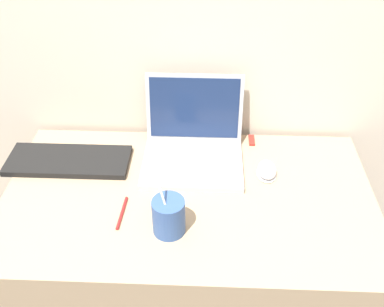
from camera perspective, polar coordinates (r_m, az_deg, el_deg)
desk at (r=1.67m, az=-0.39°, el=-14.62°), size 1.15×0.67×0.74m
laptop at (r=1.51m, az=0.16°, el=1.25°), size 0.33×0.30×0.26m
drink_cup at (r=1.25m, az=-2.98°, el=-7.90°), size 0.09×0.09×0.18m
computer_mouse at (r=1.48m, az=9.49°, el=-2.10°), size 0.07×0.10×0.04m
external_keyboard at (r=1.57m, az=-15.40°, el=-0.88°), size 0.41×0.16×0.02m
usb_stick at (r=1.63m, az=7.58°, el=1.68°), size 0.02×0.06×0.01m
pen at (r=1.35m, az=-8.88°, el=-7.45°), size 0.02×0.13×0.01m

